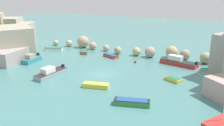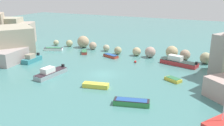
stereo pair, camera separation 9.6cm
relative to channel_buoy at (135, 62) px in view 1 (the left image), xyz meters
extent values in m
plane|color=#457E7B|center=(-2.61, -8.51, -0.23)|extent=(160.00, 160.00, 0.00)
cube|color=#AA9789|center=(-31.68, 4.29, 2.41)|extent=(6.14, 6.49, 5.28)
cube|color=#A59D86|center=(-24.86, -6.28, 2.85)|extent=(11.47, 11.29, 6.15)
cube|color=#A7A38B|center=(-34.71, 2.66, 3.05)|extent=(6.72, 6.44, 6.55)
cube|color=tan|center=(-38.78, 3.27, 1.64)|extent=(8.28, 9.75, 3.74)
cube|color=#A59793|center=(-23.61, -10.38, 1.08)|extent=(8.65, 7.23, 2.61)
cube|color=#ADA398|center=(-39.25, 3.08, 1.55)|extent=(7.06, 5.94, 3.55)
sphere|color=tan|center=(-22.96, 5.59, 0.44)|extent=(1.35, 1.35, 1.35)
sphere|color=tan|center=(-19.27, 6.00, 0.58)|extent=(1.61, 1.61, 1.61)
sphere|color=tan|center=(-15.66, 6.58, 1.17)|extent=(2.80, 2.80, 2.80)
sphere|color=tan|center=(-12.64, 5.88, 0.65)|extent=(1.76, 1.76, 1.76)
sphere|color=#AEA98C|center=(-9.08, 5.79, 0.51)|extent=(1.48, 1.48, 1.48)
sphere|color=tan|center=(-5.67, 4.56, 0.59)|extent=(1.64, 1.64, 1.64)
sphere|color=tan|center=(-1.55, 5.03, 0.67)|extent=(1.79, 1.79, 1.79)
sphere|color=tan|center=(1.39, 5.02, 0.87)|extent=(2.20, 2.20, 2.20)
sphere|color=tan|center=(5.48, 6.60, 1.00)|extent=(2.47, 2.47, 2.47)
sphere|color=tan|center=(8.19, 6.29, 0.80)|extent=(2.06, 2.06, 2.06)
sphere|color=tan|center=(12.17, 5.24, 0.85)|extent=(2.16, 2.16, 2.16)
sphere|color=tan|center=(14.72, 6.30, 1.01)|extent=(2.47, 2.47, 2.47)
sphere|color=red|center=(0.00, 0.00, 0.00)|extent=(0.46, 0.46, 0.46)
cube|color=teal|center=(-18.35, -7.92, 0.19)|extent=(1.81, 4.22, 0.85)
cube|color=#9E937F|center=(-18.33, -8.31, 1.02)|extent=(1.32, 1.64, 0.80)
cube|color=black|center=(-18.43, -6.00, 0.87)|extent=(0.46, 0.38, 0.50)
cube|color=#338442|center=(5.65, -16.76, 0.09)|extent=(4.62, 2.37, 0.65)
cube|color=#27212A|center=(5.65, -16.76, 0.45)|extent=(4.53, 2.32, 0.06)
cube|color=#234C93|center=(5.65, -16.76, 0.46)|extent=(3.93, 2.02, 0.08)
cube|color=gold|center=(8.57, -6.48, 0.01)|extent=(2.84, 2.30, 0.47)
cube|color=#2D7047|center=(8.57, -6.48, 0.28)|extent=(2.41, 1.96, 0.08)
cube|color=#BC2F32|center=(7.80, 2.20, 0.14)|extent=(7.15, 3.62, 0.75)
cube|color=#202D2A|center=(7.80, 2.20, 0.55)|extent=(7.00, 3.55, 0.06)
cube|color=silver|center=(7.07, 2.38, 1.00)|extent=(2.80, 1.90, 0.97)
cube|color=black|center=(10.98, 1.40, 0.77)|extent=(0.46, 0.51, 0.50)
cube|color=#BD3E2F|center=(-5.94, 1.56, 0.02)|extent=(3.54, 2.28, 0.50)
cube|color=black|center=(-5.94, 1.56, 0.30)|extent=(3.47, 2.24, 0.06)
cube|color=#234C93|center=(-5.94, 1.56, 0.31)|extent=(3.01, 1.94, 0.08)
cube|color=red|center=(15.85, -17.29, 0.13)|extent=(3.86, 4.76, 0.72)
cube|color=#86979C|center=(-9.94, -12.66, 0.13)|extent=(2.33, 6.17, 0.72)
cube|color=#31232B|center=(-9.94, -12.66, 0.52)|extent=(2.28, 6.05, 0.06)
cube|color=silver|center=(-10.01, -13.31, 0.93)|extent=(1.56, 2.21, 0.89)
cube|color=black|center=(-9.63, -9.81, 0.74)|extent=(0.48, 0.40, 0.50)
cube|color=yellow|center=(-0.99, -13.80, 0.10)|extent=(3.91, 1.97, 0.65)
cube|color=#C54035|center=(-12.55, 1.92, 0.02)|extent=(2.54, 3.13, 0.51)
cube|color=#2B3120|center=(-12.55, 1.92, 0.31)|extent=(2.49, 3.07, 0.06)
cube|color=#2D7047|center=(-12.55, 1.92, 0.32)|extent=(2.16, 2.66, 0.08)
cube|color=white|center=(-20.30, 1.09, 0.05)|extent=(4.30, 2.59, 0.56)
cube|color=#311A31|center=(-20.30, 1.09, 0.36)|extent=(4.22, 2.54, 0.06)
cube|color=#2D7047|center=(-20.30, 1.09, 0.37)|extent=(3.66, 2.20, 0.08)
camera|label=1|loc=(15.06, -42.52, 13.65)|focal=39.35mm
camera|label=2|loc=(15.15, -42.48, 13.65)|focal=39.35mm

